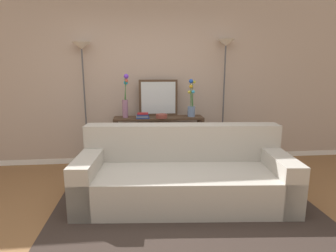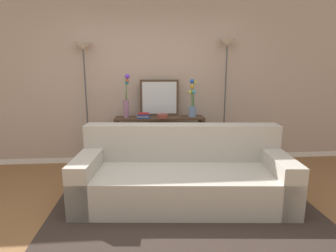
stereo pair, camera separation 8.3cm
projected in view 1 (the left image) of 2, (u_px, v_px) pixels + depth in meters
ground_plane at (153, 237)px, 2.67m from camera, size 16.00×16.00×0.02m
back_wall at (145, 71)px, 4.57m from camera, size 12.00×0.15×3.08m
area_rug at (185, 205)px, 3.25m from camera, size 3.00×2.10×0.01m
couch at (184, 175)px, 3.35m from camera, size 2.54×1.19×0.88m
console_table at (159, 133)px, 4.45m from camera, size 1.41×0.33×0.82m
floor_lamp_left at (83, 71)px, 4.25m from camera, size 0.28×0.28×1.97m
floor_lamp_right at (225, 68)px, 4.46m from camera, size 0.28×0.28×2.03m
wall_mirror at (158, 98)px, 4.47m from camera, size 0.62×0.02×0.58m
vase_tall_flowers at (125, 101)px, 4.30m from camera, size 0.11×0.10×0.68m
vase_short_flowers at (191, 104)px, 4.40m from camera, size 0.12×0.13×0.60m
fruit_bowl at (162, 116)px, 4.31m from camera, size 0.18×0.18×0.06m
book_stack at (143, 116)px, 4.29m from camera, size 0.21×0.15×0.08m
book_row_under_console at (138, 163)px, 4.52m from camera, size 0.45×0.18×0.13m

